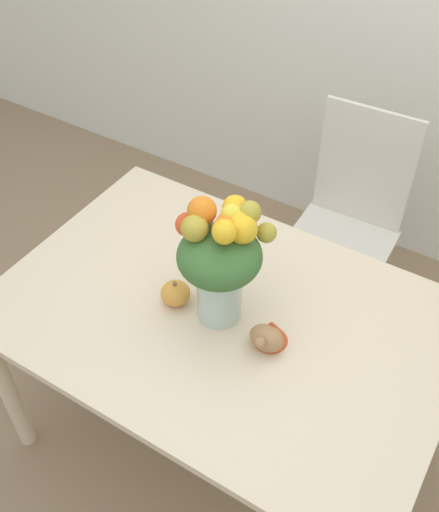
{
  "coord_description": "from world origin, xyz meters",
  "views": [
    {
      "loc": [
        0.63,
        -1.04,
        2.15
      ],
      "look_at": [
        -0.01,
        -0.01,
        0.99
      ],
      "focal_mm": 42.0,
      "sensor_mm": 36.0,
      "label": 1
    }
  ],
  "objects_px": {
    "flower_vase": "(221,259)",
    "pumpkin": "(175,293)",
    "turkey_figurine": "(269,334)",
    "dining_chair_near_window": "(347,224)"
  },
  "relations": [
    {
      "from": "pumpkin",
      "to": "dining_chair_near_window",
      "type": "bearing_deg",
      "value": 76.16
    },
    {
      "from": "flower_vase",
      "to": "pumpkin",
      "type": "relative_size",
      "value": 4.31
    },
    {
      "from": "dining_chair_near_window",
      "to": "turkey_figurine",
      "type": "bearing_deg",
      "value": -85.58
    },
    {
      "from": "flower_vase",
      "to": "turkey_figurine",
      "type": "bearing_deg",
      "value": -10.09
    },
    {
      "from": "pumpkin",
      "to": "dining_chair_near_window",
      "type": "relative_size",
      "value": 0.09
    },
    {
      "from": "pumpkin",
      "to": "turkey_figurine",
      "type": "bearing_deg",
      "value": 1.19
    },
    {
      "from": "flower_vase",
      "to": "dining_chair_near_window",
      "type": "height_order",
      "value": "flower_vase"
    },
    {
      "from": "flower_vase",
      "to": "pumpkin",
      "type": "xyz_separation_m",
      "value": [
        -0.14,
        -0.04,
        -0.19
      ]
    },
    {
      "from": "flower_vase",
      "to": "pumpkin",
      "type": "bearing_deg",
      "value": -164.29
    },
    {
      "from": "pumpkin",
      "to": "turkey_figurine",
      "type": "relative_size",
      "value": 0.66
    }
  ]
}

